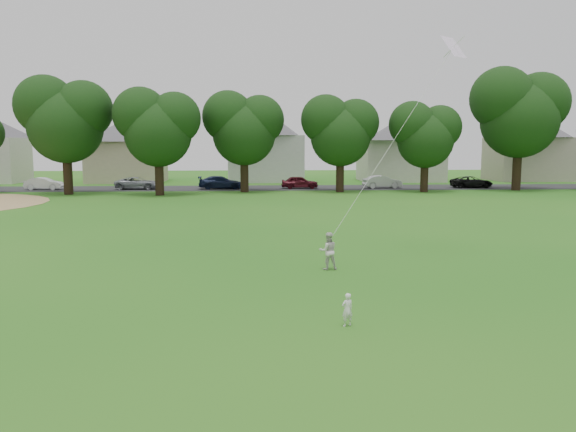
{
  "coord_description": "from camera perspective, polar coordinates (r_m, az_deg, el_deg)",
  "views": [
    {
      "loc": [
        -1.48,
        -14.15,
        4.38
      ],
      "look_at": [
        -0.48,
        2.0,
        2.3
      ],
      "focal_mm": 35.0,
      "sensor_mm": 36.0,
      "label": 1
    }
  ],
  "objects": [
    {
      "name": "house_row",
      "position": [
        66.24,
        -0.51,
        7.67
      ],
      "size": [
        76.83,
        13.7,
        9.78
      ],
      "color": "beige",
      "rests_on": "ground"
    },
    {
      "name": "tree_row",
      "position": [
        51.08,
        2.15,
        9.62
      ],
      "size": [
        81.26,
        9.6,
        11.84
      ],
      "color": "black",
      "rests_on": "ground"
    },
    {
      "name": "kite",
      "position": [
        21.01,
        10.68,
        7.53
      ],
      "size": [
        3.16,
        1.77,
        9.03
      ],
      "color": "white",
      "rests_on": "ground"
    },
    {
      "name": "toddler",
      "position": [
        13.8,
        6.04,
        -9.44
      ],
      "size": [
        0.35,
        0.3,
        0.82
      ],
      "primitive_type": "imported",
      "rotation": [
        0.0,
        0.0,
        3.54
      ],
      "color": "white",
      "rests_on": "ground"
    },
    {
      "name": "parked_cars",
      "position": [
        55.33,
        -6.05,
        3.39
      ],
      "size": [
        54.56,
        2.09,
        1.26
      ],
      "color": "black",
      "rests_on": "ground"
    },
    {
      "name": "street",
      "position": [
        56.34,
        -2.03,
        2.87
      ],
      "size": [
        90.0,
        7.0,
        0.01
      ],
      "primitive_type": "cube",
      "color": "#2D2D30",
      "rests_on": "ground"
    },
    {
      "name": "older_boy",
      "position": [
        19.71,
        4.09,
        -3.56
      ],
      "size": [
        0.69,
        0.56,
        1.32
      ],
      "primitive_type": "imported",
      "rotation": [
        0.0,
        0.0,
        3.24
      ],
      "color": "silver",
      "rests_on": "ground"
    },
    {
      "name": "ground",
      "position": [
        14.88,
        2.37,
        -9.8
      ],
      "size": [
        160.0,
        160.0,
        0.0
      ],
      "primitive_type": "plane",
      "color": "#1E6316",
      "rests_on": "ground"
    }
  ]
}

